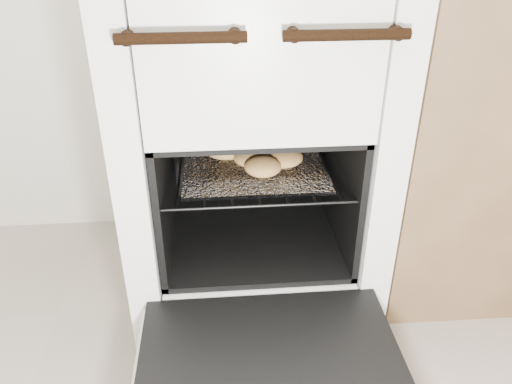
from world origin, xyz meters
The scene contains 5 objects.
stove centered at (-0.07, 1.14, 0.49)m, with size 0.65×0.72×0.99m.
oven_door centered at (-0.07, 0.59, 0.22)m, with size 0.58×0.45×0.04m.
oven_rack centered at (-0.07, 1.07, 0.47)m, with size 0.47×0.45×0.01m.
foil_sheet centered at (-0.07, 1.05, 0.47)m, with size 0.37×0.32×0.01m, color white.
baked_rolls centered at (-0.05, 1.08, 0.50)m, with size 0.31×0.28×0.05m.
Camera 1 is at (-0.17, -0.13, 1.06)m, focal length 35.00 mm.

